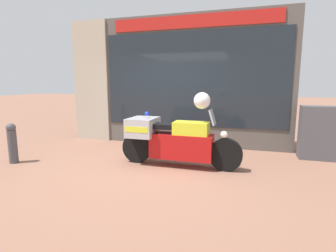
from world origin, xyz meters
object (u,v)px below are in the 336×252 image
white_helmet (202,101)px  street_bollard (12,142)px  utility_cabinet (318,133)px  paramedic_motorcycle (171,139)px

white_helmet → street_bollard: 4.04m
utility_cabinet → street_bollard: size_ratio=1.39×
utility_cabinet → street_bollard: (-6.19, -2.23, -0.15)m
utility_cabinet → street_bollard: bearing=-160.2°
paramedic_motorcycle → street_bollard: size_ratio=2.92×
white_helmet → street_bollard: bearing=-168.2°
white_helmet → street_bollard: size_ratio=0.37×
street_bollard → white_helmet: bearing=11.8°
utility_cabinet → white_helmet: 2.83m
paramedic_motorcycle → street_bollard: (-3.24, -0.81, -0.11)m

